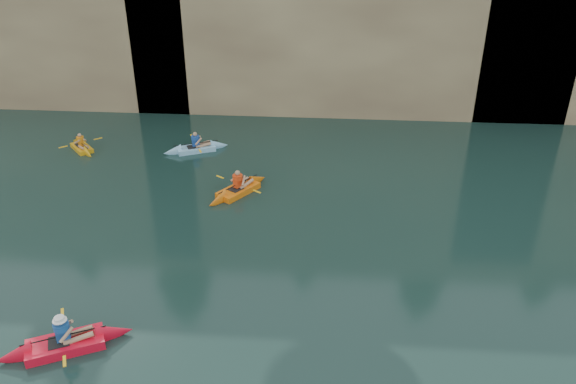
{
  "coord_description": "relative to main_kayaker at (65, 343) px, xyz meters",
  "views": [
    {
      "loc": [
        1.14,
        -8.83,
        11.07
      ],
      "look_at": [
        -0.1,
        6.51,
        3.0
      ],
      "focal_mm": 35.0,
      "sensor_mm": 36.0,
      "label": 1
    }
  ],
  "objects": [
    {
      "name": "sea_cave_west",
      "position": [
        -12.06,
        19.55,
        1.82
      ],
      "size": [
        4.5,
        1.0,
        4.0
      ],
      "primitive_type": "cube",
      "color": "black",
      "rests_on": "ground"
    },
    {
      "name": "kayaker_yellow",
      "position": [
        -5.18,
        13.51,
        -0.05
      ],
      "size": [
        2.24,
        2.39,
        1.07
      ],
      "rotation": [
        0.0,
        0.0,
        -0.84
      ],
      "color": "orange",
      "rests_on": "ground"
    },
    {
      "name": "kayaker_ltblue_mid",
      "position": [
        0.51,
        13.81,
        -0.03
      ],
      "size": [
        3.25,
        2.24,
        1.23
      ],
      "rotation": [
        0.0,
        0.0,
        0.43
      ],
      "color": "#90CCF2",
      "rests_on": "ground"
    },
    {
      "name": "kayaker_orange",
      "position": [
        3.29,
        9.56,
        -0.02
      ],
      "size": [
        2.59,
        3.26,
        1.3
      ],
      "rotation": [
        0.0,
        0.0,
        0.97
      ],
      "color": "orange",
      "rests_on": "ground"
    },
    {
      "name": "sea_cave_east",
      "position": [
        15.94,
        19.55,
        2.07
      ],
      "size": [
        5.0,
        1.0,
        4.5
      ],
      "primitive_type": "cube",
      "color": "black",
      "rests_on": "ground"
    },
    {
      "name": "sea_cave_center",
      "position": [
        1.94,
        19.55,
        1.42
      ],
      "size": [
        3.5,
        1.0,
        3.2
      ],
      "primitive_type": "cube",
      "color": "black",
      "rests_on": "ground"
    },
    {
      "name": "cliff_slab_center",
      "position": [
        7.94,
        20.2,
        5.52
      ],
      "size": [
        24.0,
        2.4,
        11.4
      ],
      "primitive_type": "cube",
      "color": "tan",
      "rests_on": "ground"
    },
    {
      "name": "main_kayaker",
      "position": [
        0.0,
        0.0,
        0.0
      ],
      "size": [
        3.65,
        2.33,
        1.36
      ],
      "rotation": [
        0.0,
        0.0,
        0.45
      ],
      "color": "red",
      "rests_on": "ground"
    }
  ]
}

